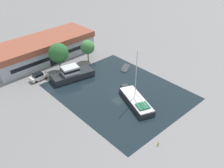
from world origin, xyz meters
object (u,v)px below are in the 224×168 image
quay_tree_by_water (88,47)px  sailboat_moored (136,100)px  parked_car (39,76)px  quay_tree_near_building (58,53)px  motor_cruiser (72,74)px  warehouse_building (43,49)px  small_dinghy (125,68)px

quay_tree_by_water → sailboat_moored: 22.50m
parked_car → sailboat_moored: size_ratio=0.37×
quay_tree_near_building → motor_cruiser: quay_tree_near_building is taller
warehouse_building → quay_tree_near_building: quay_tree_near_building is taller
quay_tree_by_water → sailboat_moored: size_ratio=0.51×
sailboat_moored → motor_cruiser: size_ratio=1.09×
warehouse_building → motor_cruiser: 14.27m
parked_car → motor_cruiser: 7.91m
warehouse_building → quay_tree_by_water: 12.59m
warehouse_building → quay_tree_near_building: bearing=-94.2°
sailboat_moored → small_dinghy: sailboat_moored is taller
quay_tree_near_building → parked_car: 7.39m
quay_tree_near_building → quay_tree_by_water: quay_tree_near_building is taller
motor_cruiser → small_dinghy: size_ratio=2.93×
quay_tree_by_water → parked_car: 15.06m
quay_tree_near_building → motor_cruiser: bearing=-89.7°
quay_tree_by_water → small_dinghy: (4.29, -9.92, -3.78)m
sailboat_moored → small_dinghy: (8.77, 11.86, -0.35)m
parked_car → small_dinghy: size_ratio=1.20×
small_dinghy → warehouse_building: bearing=-176.5°
quay_tree_by_water → motor_cruiser: 10.11m
quay_tree_near_building → quay_tree_by_water: bearing=-3.4°
quay_tree_by_water → small_dinghy: bearing=-66.6°
quay_tree_near_building → motor_cruiser: 6.36m
warehouse_building → parked_car: 11.55m
sailboat_moored → motor_cruiser: sailboat_moored is taller
parked_car → quay_tree_near_building: bearing=89.2°
sailboat_moored → motor_cruiser: bearing=123.8°
warehouse_building → small_dinghy: bearing=-59.0°
parked_car → sailboat_moored: bearing=21.9°
quay_tree_by_water → parked_car: bearing=178.9°
motor_cruiser → sailboat_moored: bearing=-156.0°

